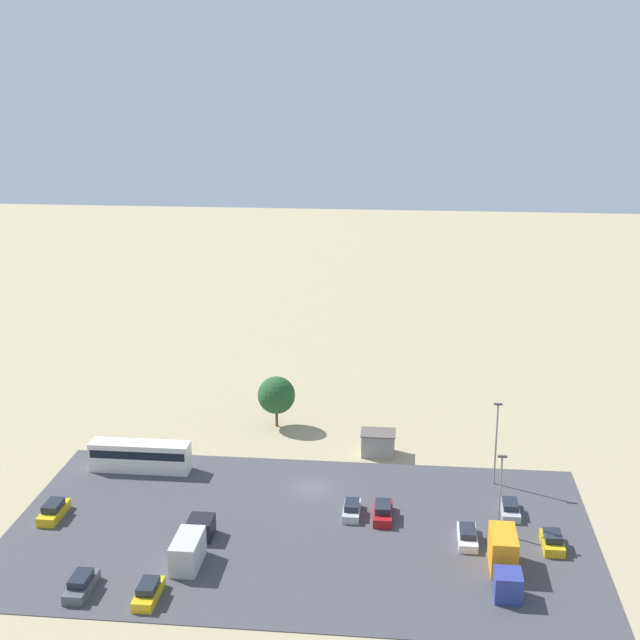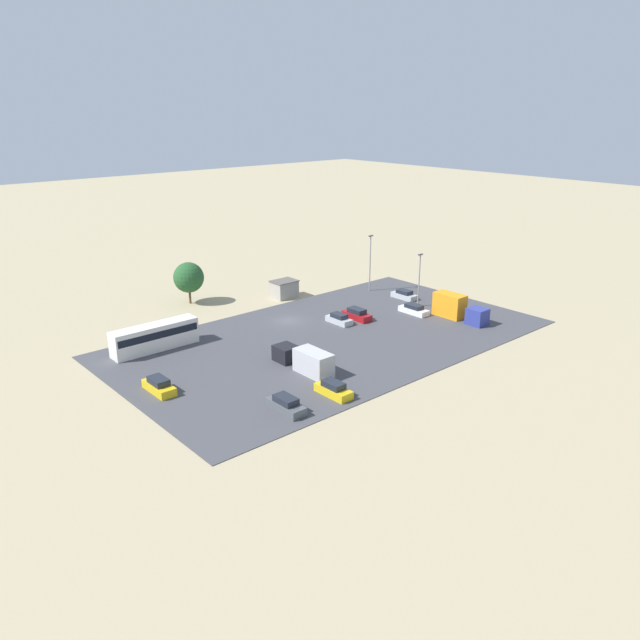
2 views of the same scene
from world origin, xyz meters
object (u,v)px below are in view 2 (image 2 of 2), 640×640
at_px(parked_car_6, 286,405).
at_px(parked_car_7, 339,319).
at_px(parked_car_4, 333,390).
at_px(shed_building, 284,289).
at_px(parked_car_0, 449,299).
at_px(parked_car_5, 357,315).
at_px(parked_car_3, 404,295).
at_px(parked_truck_1, 457,308).
at_px(parked_car_1, 414,310).
at_px(parked_car_2, 159,386).
at_px(bus, 155,336).
at_px(parked_truck_0, 305,360).

distance_m(parked_car_6, parked_car_7, 27.92).
bearing_deg(parked_car_4, parked_car_7, -134.25).
distance_m(shed_building, parked_car_0, 26.55).
bearing_deg(parked_car_5, parked_car_3, -170.25).
bearing_deg(shed_building, parked_car_3, 136.22).
relative_size(parked_car_3, parked_car_7, 1.04).
height_order(parked_car_5, parked_truck_1, parked_truck_1).
height_order(parked_car_3, parked_truck_1, parked_truck_1).
height_order(parked_car_3, parked_car_7, parked_car_7).
distance_m(parked_car_0, parked_truck_1, 7.45).
xyz_separation_m(parked_car_3, parked_car_4, (32.62, 18.76, 0.08)).
bearing_deg(parked_car_1, parked_car_0, 177.46).
xyz_separation_m(parked_car_2, parked_car_3, (-46.48, -5.50, -0.10)).
xyz_separation_m(parked_car_0, parked_truck_1, (5.08, 5.37, 0.94)).
height_order(parked_car_0, parked_car_3, parked_car_0).
distance_m(parked_car_3, parked_car_7, 16.31).
xyz_separation_m(shed_building, parked_car_7, (2.06, 15.44, -0.74)).
xyz_separation_m(parked_car_4, parked_truck_1, (-30.90, -6.98, 0.93)).
xyz_separation_m(shed_building, bus, (26.77, 7.36, 0.48)).
bearing_deg(parked_car_6, parked_car_2, 121.03).
distance_m(parked_car_4, parked_truck_1, 31.69).
relative_size(bus, parked_car_2, 2.42).
relative_size(bus, parked_car_6, 2.41).
bearing_deg(parked_car_3, parked_car_1, -127.58).
distance_m(parked_car_0, parked_car_4, 38.04).
xyz_separation_m(bus, parked_car_2, (5.58, 11.70, -1.13)).
bearing_deg(parked_car_3, parked_car_4, -150.10).
bearing_deg(shed_building, parked_car_0, 131.23).
bearing_deg(parked_truck_0, parked_car_7, 33.93).
height_order(parked_car_1, parked_truck_1, parked_truck_1).
height_order(parked_car_3, parked_truck_0, parked_truck_0).
distance_m(parked_car_6, parked_truck_0, 10.64).
xyz_separation_m(shed_building, parked_car_5, (-1.17, 15.77, -0.66)).
bearing_deg(parked_car_0, parked_car_6, 15.71).
xyz_separation_m(parked_car_0, parked_car_5, (16.32, -4.18, 0.02)).
distance_m(bus, parked_car_7, 26.02).
xyz_separation_m(parked_car_0, parked_car_1, (8.02, -0.36, -0.07)).
relative_size(parked_car_2, parked_truck_0, 0.52).
xyz_separation_m(parked_car_6, parked_car_7, (-22.61, -16.38, -0.08)).
relative_size(shed_building, parked_car_1, 0.86).
bearing_deg(shed_building, parked_car_7, 82.40).
xyz_separation_m(parked_car_3, parked_car_6, (38.80, 18.27, 0.09)).
relative_size(parked_car_2, parked_truck_1, 0.55).
relative_size(parked_car_1, parked_truck_1, 0.55).
xyz_separation_m(shed_building, parked_car_3, (-14.14, 13.55, -0.75)).
relative_size(parked_car_4, parked_car_7, 1.09).
distance_m(parked_car_1, parked_car_3, 7.64).
bearing_deg(parked_car_1, parked_truck_1, 117.15).
relative_size(shed_building, parked_car_0, 1.02).
relative_size(parked_car_5, parked_car_7, 1.13).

